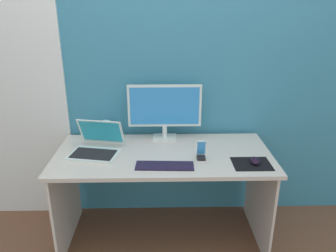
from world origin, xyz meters
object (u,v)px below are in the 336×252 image
(monitor, at_px, (165,109))
(laptop, at_px, (96,146))
(mouse, at_px, (255,161))
(keyboard_external, at_px, (165,166))
(fishbowl, at_px, (106,130))
(phone_in_dock, at_px, (201,152))

(monitor, relative_size, laptop, 1.45)
(mouse, bearing_deg, monitor, 152.29)
(laptop, distance_m, keyboard_external, 0.53)
(fishbowl, distance_m, phone_in_dock, 0.79)
(laptop, xyz_separation_m, phone_in_dock, (0.73, -0.12, 0.00))
(phone_in_dock, bearing_deg, mouse, -12.52)
(monitor, height_order, fishbowl, monitor)
(keyboard_external, height_order, phone_in_dock, phone_in_dock)
(fishbowl, xyz_separation_m, keyboard_external, (0.45, -0.47, -0.07))
(mouse, xyz_separation_m, phone_in_dock, (-0.35, 0.08, 0.03))
(laptop, bearing_deg, monitor, 26.89)
(fishbowl, bearing_deg, phone_in_dock, -27.77)
(laptop, relative_size, mouse, 3.84)
(mouse, bearing_deg, laptop, 178.74)
(monitor, xyz_separation_m, keyboard_external, (-0.01, -0.47, -0.24))
(fishbowl, bearing_deg, mouse, -23.03)
(laptop, relative_size, phone_in_dock, 2.79)
(laptop, height_order, mouse, laptop)
(monitor, xyz_separation_m, phone_in_dock, (0.24, -0.36, -0.19))
(laptop, distance_m, mouse, 1.09)
(keyboard_external, relative_size, phone_in_dock, 2.74)
(monitor, xyz_separation_m, laptop, (-0.48, -0.25, -0.20))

